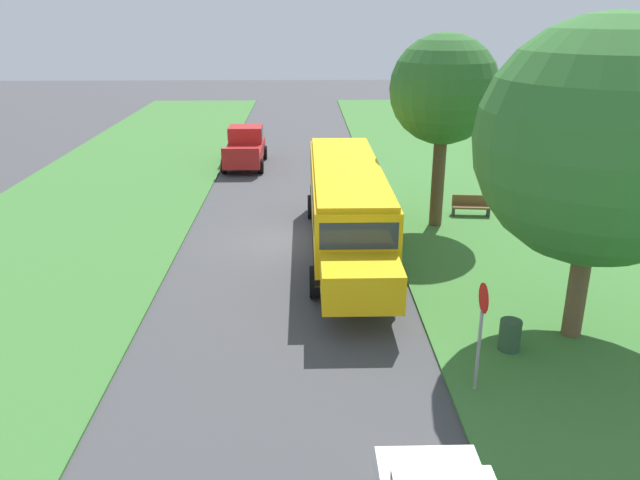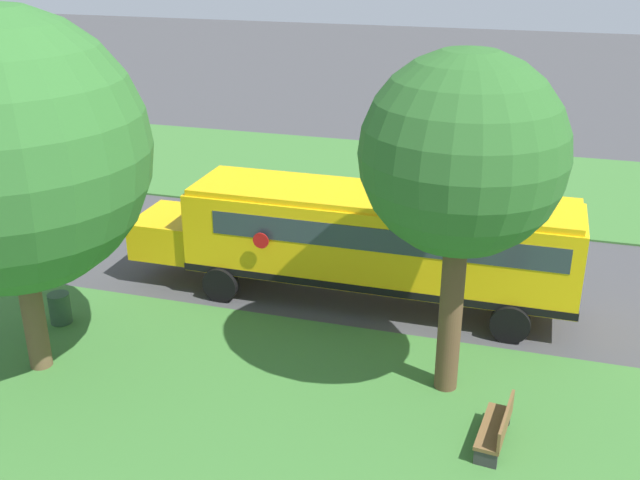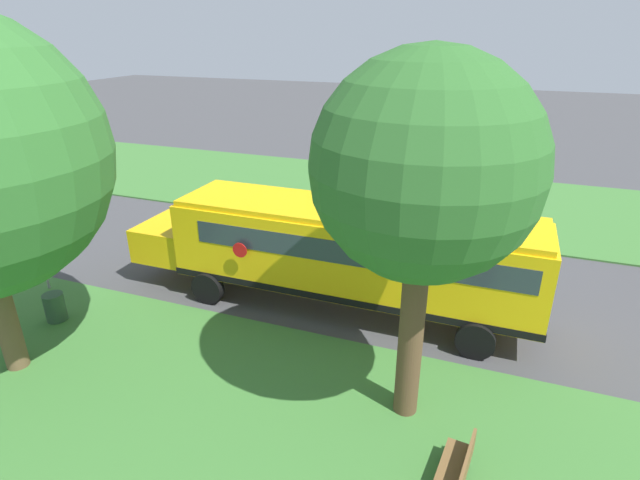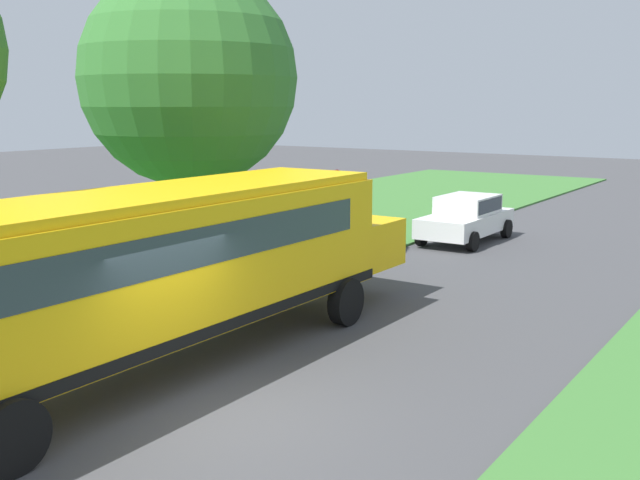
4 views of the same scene
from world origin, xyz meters
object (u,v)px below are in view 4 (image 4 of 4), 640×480
oak_tree_roadside_mid (189,78)px  school_bus (166,260)px  stop_sign (336,204)px  trash_bin (263,252)px  car_white_nearest (466,216)px

oak_tree_roadside_mid → school_bus: bearing=-49.3°
stop_sign → trash_bin: bearing=-127.2°
oak_tree_roadside_mid → trash_bin: oak_tree_roadside_mid is taller
school_bus → trash_bin: size_ratio=13.80×
school_bus → stop_sign: (-2.39, 9.15, -0.19)m
car_white_nearest → stop_sign: size_ratio=1.61×
oak_tree_roadside_mid → stop_sign: size_ratio=3.06×
school_bus → trash_bin: 8.41m
school_bus → car_white_nearest: (-0.59, 14.51, -1.05)m
car_white_nearest → oak_tree_roadside_mid: (-5.06, -7.93, 4.46)m
car_white_nearest → stop_sign: stop_sign is taller
stop_sign → trash_bin: size_ratio=3.04×
school_bus → car_white_nearest: size_ratio=2.82×
oak_tree_roadside_mid → car_white_nearest: bearing=57.4°
school_bus → oak_tree_roadside_mid: bearing=130.7°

